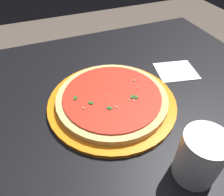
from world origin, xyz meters
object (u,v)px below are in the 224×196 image
at_px(cup_tall_drink, 200,157).
at_px(pizza, 112,98).
at_px(napkin_loose_left, 176,71).
at_px(serving_plate, 112,102).

bearing_deg(cup_tall_drink, pizza, 107.34).
height_order(pizza, napkin_loose_left, pizza).
bearing_deg(cup_tall_drink, napkin_loose_left, 60.93).
xyz_separation_m(cup_tall_drink, napkin_loose_left, (0.17, 0.30, -0.05)).
relative_size(pizza, cup_tall_drink, 2.64).
height_order(cup_tall_drink, napkin_loose_left, cup_tall_drink).
bearing_deg(pizza, napkin_loose_left, 14.13).
relative_size(pizza, napkin_loose_left, 2.38).
distance_m(cup_tall_drink, napkin_loose_left, 0.35).
bearing_deg(pizza, serving_plate, 88.27).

